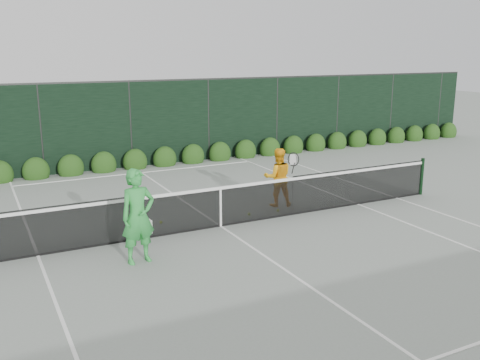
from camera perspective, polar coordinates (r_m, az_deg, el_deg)
name	(u,v)px	position (r m, az deg, el deg)	size (l,w,h in m)	color
ground	(221,226)	(12.76, -2.07, -4.98)	(80.00, 80.00, 0.00)	gray
tennis_net	(220,205)	(12.59, -2.19, -2.70)	(12.90, 0.10, 1.07)	black
player_woman	(138,216)	(10.59, -10.82, -3.83)	(0.74, 0.54, 1.88)	green
player_man	(278,177)	(14.27, 4.06, 0.31)	(0.93, 0.81, 1.57)	#FFAE15
court_lines	(221,226)	(12.76, -2.07, -4.95)	(11.03, 23.83, 0.01)	white
windscreen_fence	(281,191)	(10.03, 4.41, -1.20)	(32.00, 21.07, 3.06)	black
hedge_row	(135,162)	(19.21, -11.13, 1.90)	(31.66, 0.65, 0.94)	#18360E
tennis_balls	(231,215)	(13.48, -1.01, -3.79)	(3.09, 0.52, 0.07)	#CBED34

